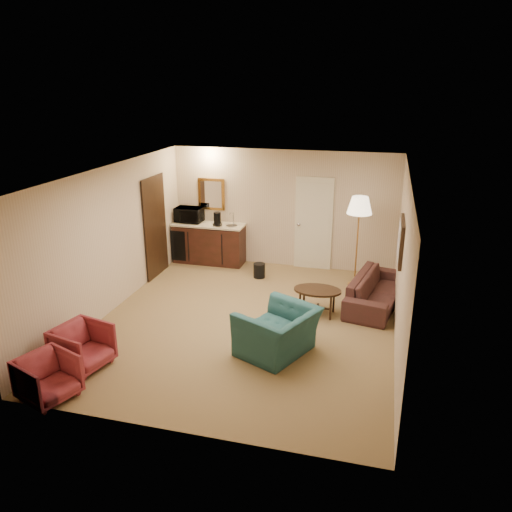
{
  "coord_description": "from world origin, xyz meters",
  "views": [
    {
      "loc": [
        2.15,
        -7.53,
        3.95
      ],
      "look_at": [
        0.04,
        0.5,
        1.05
      ],
      "focal_mm": 35.0,
      "sensor_mm": 36.0,
      "label": 1
    }
  ],
  "objects_px": {
    "floor_lamp": "(357,242)",
    "coffee_maker": "(217,219)",
    "waste_bin": "(259,270)",
    "wetbar_cabinet": "(209,243)",
    "microwave": "(189,213)",
    "teal_armchair": "(278,324)",
    "rose_chair_far": "(47,376)",
    "rose_chair_near": "(82,345)",
    "sofa": "(377,285)",
    "coffee_table": "(317,302)"
  },
  "relations": [
    {
      "from": "teal_armchair",
      "to": "waste_bin",
      "type": "xyz_separation_m",
      "value": [
        -1.05,
        2.98,
        -0.33
      ]
    },
    {
      "from": "waste_bin",
      "to": "microwave",
      "type": "relative_size",
      "value": 0.51
    },
    {
      "from": "coffee_table",
      "to": "floor_lamp",
      "type": "height_order",
      "value": "floor_lamp"
    },
    {
      "from": "waste_bin",
      "to": "coffee_maker",
      "type": "bearing_deg",
      "value": 154.0
    },
    {
      "from": "wetbar_cabinet",
      "to": "teal_armchair",
      "type": "relative_size",
      "value": 1.47
    },
    {
      "from": "wetbar_cabinet",
      "to": "rose_chair_near",
      "type": "bearing_deg",
      "value": -93.03
    },
    {
      "from": "wetbar_cabinet",
      "to": "teal_armchair",
      "type": "distance_m",
      "value": 4.34
    },
    {
      "from": "wetbar_cabinet",
      "to": "microwave",
      "type": "relative_size",
      "value": 2.71
    },
    {
      "from": "floor_lamp",
      "to": "coffee_maker",
      "type": "height_order",
      "value": "floor_lamp"
    },
    {
      "from": "waste_bin",
      "to": "microwave",
      "type": "bearing_deg",
      "value": 159.33
    },
    {
      "from": "teal_armchair",
      "to": "microwave",
      "type": "bearing_deg",
      "value": -117.37
    },
    {
      "from": "teal_armchair",
      "to": "rose_chair_far",
      "type": "distance_m",
      "value": 3.26
    },
    {
      "from": "rose_chair_near",
      "to": "sofa",
      "type": "bearing_deg",
      "value": -37.64
    },
    {
      "from": "sofa",
      "to": "floor_lamp",
      "type": "distance_m",
      "value": 1.11
    },
    {
      "from": "rose_chair_far",
      "to": "teal_armchair",
      "type": "bearing_deg",
      "value": -33.82
    },
    {
      "from": "coffee_table",
      "to": "waste_bin",
      "type": "relative_size",
      "value": 2.71
    },
    {
      "from": "wetbar_cabinet",
      "to": "floor_lamp",
      "type": "height_order",
      "value": "floor_lamp"
    },
    {
      "from": "rose_chair_near",
      "to": "floor_lamp",
      "type": "relative_size",
      "value": 0.38
    },
    {
      "from": "waste_bin",
      "to": "microwave",
      "type": "distance_m",
      "value": 2.19
    },
    {
      "from": "wetbar_cabinet",
      "to": "floor_lamp",
      "type": "distance_m",
      "value": 3.43
    },
    {
      "from": "coffee_table",
      "to": "microwave",
      "type": "bearing_deg",
      "value": 146.61
    },
    {
      "from": "rose_chair_far",
      "to": "coffee_table",
      "type": "height_order",
      "value": "rose_chair_far"
    },
    {
      "from": "rose_chair_near",
      "to": "coffee_maker",
      "type": "distance_m",
      "value": 4.7
    },
    {
      "from": "rose_chair_far",
      "to": "microwave",
      "type": "distance_m",
      "value": 5.64
    },
    {
      "from": "teal_armchair",
      "to": "floor_lamp",
      "type": "height_order",
      "value": "floor_lamp"
    },
    {
      "from": "wetbar_cabinet",
      "to": "coffee_table",
      "type": "height_order",
      "value": "wetbar_cabinet"
    },
    {
      "from": "floor_lamp",
      "to": "rose_chair_far",
      "type": "bearing_deg",
      "value": -125.97
    },
    {
      "from": "wetbar_cabinet",
      "to": "sofa",
      "type": "height_order",
      "value": "wetbar_cabinet"
    },
    {
      "from": "microwave",
      "to": "sofa",
      "type": "bearing_deg",
      "value": -18.06
    },
    {
      "from": "sofa",
      "to": "microwave",
      "type": "bearing_deg",
      "value": 81.96
    },
    {
      "from": "sofa",
      "to": "rose_chair_far",
      "type": "xyz_separation_m",
      "value": [
        -4.05,
        -4.1,
        -0.05
      ]
    },
    {
      "from": "teal_armchair",
      "to": "rose_chair_far",
      "type": "bearing_deg",
      "value": -29.83
    },
    {
      "from": "wetbar_cabinet",
      "to": "coffee_maker",
      "type": "bearing_deg",
      "value": -21.69
    },
    {
      "from": "teal_armchair",
      "to": "coffee_table",
      "type": "xyz_separation_m",
      "value": [
        0.39,
        1.52,
        -0.24
      ]
    },
    {
      "from": "floor_lamp",
      "to": "coffee_table",
      "type": "bearing_deg",
      "value": -109.94
    },
    {
      "from": "floor_lamp",
      "to": "coffee_maker",
      "type": "bearing_deg",
      "value": 171.53
    },
    {
      "from": "wetbar_cabinet",
      "to": "microwave",
      "type": "distance_m",
      "value": 0.83
    },
    {
      "from": "waste_bin",
      "to": "rose_chair_far",
      "type": "bearing_deg",
      "value": -108.14
    },
    {
      "from": "wetbar_cabinet",
      "to": "microwave",
      "type": "height_order",
      "value": "microwave"
    },
    {
      "from": "teal_armchair",
      "to": "coffee_table",
      "type": "bearing_deg",
      "value": -169.98
    },
    {
      "from": "coffee_table",
      "to": "waste_bin",
      "type": "height_order",
      "value": "coffee_table"
    },
    {
      "from": "wetbar_cabinet",
      "to": "rose_chair_near",
      "type": "relative_size",
      "value": 2.29
    },
    {
      "from": "sofa",
      "to": "rose_chair_near",
      "type": "xyz_separation_m",
      "value": [
        -4.05,
        -3.3,
        -0.03
      ]
    },
    {
      "from": "sofa",
      "to": "floor_lamp",
      "type": "relative_size",
      "value": 1.06
    },
    {
      "from": "wetbar_cabinet",
      "to": "coffee_maker",
      "type": "relative_size",
      "value": 5.35
    },
    {
      "from": "teal_armchair",
      "to": "rose_chair_near",
      "type": "distance_m",
      "value": 2.87
    },
    {
      "from": "sofa",
      "to": "teal_armchair",
      "type": "distance_m",
      "value": 2.61
    },
    {
      "from": "waste_bin",
      "to": "rose_chair_near",
      "type": "bearing_deg",
      "value": -111.4
    },
    {
      "from": "sofa",
      "to": "floor_lamp",
      "type": "xyz_separation_m",
      "value": [
        -0.45,
        0.86,
        0.55
      ]
    },
    {
      "from": "coffee_maker",
      "to": "floor_lamp",
      "type": "bearing_deg",
      "value": 9.46
    }
  ]
}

